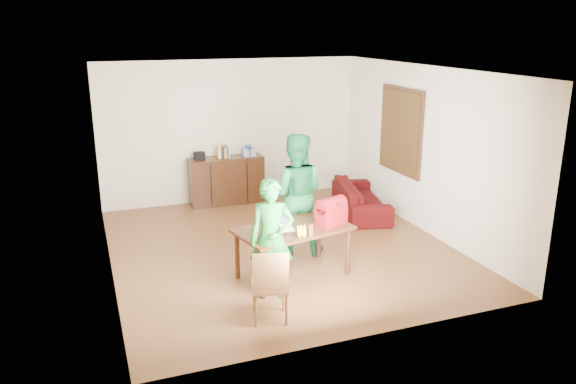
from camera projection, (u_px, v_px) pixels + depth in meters
name	position (u px, v px, depth m)	size (l,w,h in m)	color
room	(278.00, 164.00, 8.41)	(5.20, 5.70, 2.90)	#492312
table	(293.00, 234.00, 7.52)	(1.65, 1.14, 0.71)	black
chair	(270.00, 299.00, 6.49)	(0.49, 0.48, 0.90)	brown
person_near	(272.00, 239.00, 6.94)	(0.56, 0.37, 1.53)	#145D1C
person_far	(295.00, 194.00, 8.29)	(0.88, 0.69, 1.82)	#145B2D
laptop	(282.00, 226.00, 7.42)	(0.30, 0.22, 0.21)	white
bananas	(302.00, 235.00, 7.14)	(0.17, 0.11, 0.06)	gold
bottle	(311.00, 229.00, 7.16)	(0.06, 0.06, 0.19)	#5F2A15
red_bag	(331.00, 214.00, 7.58)	(0.41, 0.23, 0.30)	maroon
sofa	(361.00, 198.00, 10.23)	(1.85, 0.72, 0.54)	#3C0711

